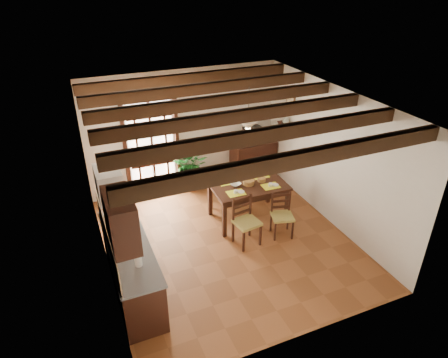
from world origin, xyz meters
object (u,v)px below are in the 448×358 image
kitchen_counter (131,267)px  pendant_lamp (248,124)px  dining_table (248,189)px  chair_far_left (218,192)px  sideboard (253,159)px  crt_tv (254,135)px  chair_near_right (282,223)px  chair_far_right (249,187)px  chair_near_left (246,230)px  potted_plant (191,168)px

kitchen_counter → pendant_lamp: pendant_lamp is taller
dining_table → chair_far_left: chair_far_left is taller
dining_table → sideboard: sideboard is taller
dining_table → crt_tv: size_ratio=3.19×
chair_near_right → chair_far_right: (0.04, 1.55, -0.01)m
kitchen_counter → pendant_lamp: (2.66, 1.26, 1.60)m
crt_tv → chair_far_right: bearing=-129.0°
kitchen_counter → crt_tv: 4.63m
sideboard → pendant_lamp: (-0.95, -1.57, 1.62)m
kitchen_counter → chair_near_left: size_ratio=2.31×
pendant_lamp → crt_tv: bearing=58.6°
chair_far_left → crt_tv: (1.31, 0.88, 0.82)m
chair_far_left → kitchen_counter: bearing=48.0°
potted_plant → sideboard: bearing=0.9°
chair_far_left → chair_far_right: size_ratio=1.09×
chair_near_left → chair_far_left: bearing=79.8°
chair_near_right → pendant_lamp: 2.04m
chair_far_right → crt_tv: bearing=-121.0°
chair_far_right → kitchen_counter: bearing=32.7°
pendant_lamp → chair_near_right: bearing=-68.0°
crt_tv → potted_plant: (-1.64, -0.02, -0.54)m
dining_table → sideboard: size_ratio=1.42×
potted_plant → pendant_lamp: pendant_lamp is taller
kitchen_counter → chair_far_left: (2.31, 1.94, -0.18)m
chair_far_right → potted_plant: potted_plant is taller
kitchen_counter → chair_near_right: kitchen_counter is taller
dining_table → chair_near_right: bearing=-63.8°
chair_near_right → chair_far_left: size_ratio=0.95×
chair_far_left → crt_tv: crt_tv is taller
chair_near_right → crt_tv: (0.60, 2.45, 0.84)m
chair_near_left → potted_plant: 2.43m
chair_far_left → potted_plant: bearing=-61.0°
chair_near_right → kitchen_counter: bearing=-158.0°
chair_far_left → pendant_lamp: size_ratio=1.10×
potted_plant → pendant_lamp: (0.69, -1.54, 1.51)m
chair_far_left → potted_plant: 0.96m
chair_near_left → kitchen_counter: bearing=-178.5°
kitchen_counter → crt_tv: size_ratio=4.65×
kitchen_counter → crt_tv: bearing=37.9°
dining_table → chair_near_left: (-0.40, -0.76, -0.41)m
chair_far_left → crt_tv: size_ratio=1.91×
kitchen_counter → chair_near_left: (2.26, 0.39, -0.17)m
chair_far_left → pendant_lamp: 1.95m
chair_far_left → pendant_lamp: (0.36, -0.69, 1.79)m
crt_tv → chair_near_left: bearing=-126.6°
dining_table → pendant_lamp: (0.00, 0.10, 1.36)m
kitchen_counter → chair_far_left: bearing=40.1°
kitchen_counter → pendant_lamp: bearing=25.3°
dining_table → chair_near_left: chair_near_left is taller
chair_near_right → pendant_lamp: size_ratio=1.04×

